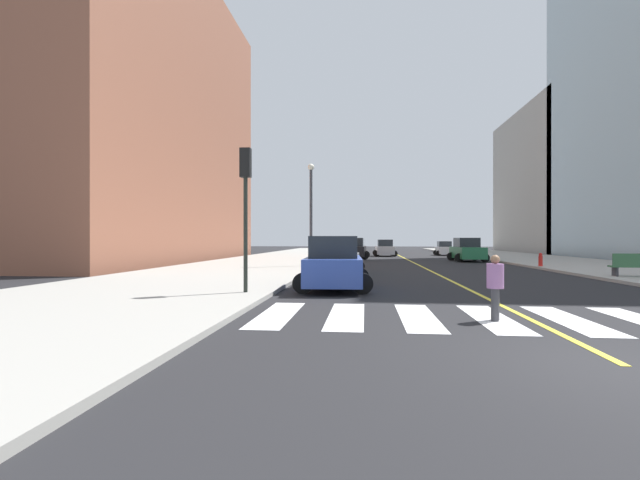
% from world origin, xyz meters
% --- Properties ---
extents(ground_plane, '(220.00, 220.00, 0.00)m').
position_xyz_m(ground_plane, '(0.00, 0.00, 0.00)').
color(ground_plane, black).
extents(sidewalk_kerb_west, '(10.00, 120.00, 0.15)m').
position_xyz_m(sidewalk_kerb_west, '(-12.20, 20.00, 0.07)').
color(sidewalk_kerb_west, '#9E9B93').
rests_on(sidewalk_kerb_west, ground).
extents(crosswalk_paint, '(13.50, 4.00, 0.01)m').
position_xyz_m(crosswalk_paint, '(0.00, 4.00, 0.01)').
color(crosswalk_paint, silver).
rests_on(crosswalk_paint, ground).
extents(lane_divider_paint, '(0.16, 80.00, 0.01)m').
position_xyz_m(lane_divider_paint, '(0.00, 40.00, 0.01)').
color(lane_divider_paint, yellow).
rests_on(lane_divider_paint, ground).
extents(parking_garage_concrete, '(18.00, 24.00, 20.84)m').
position_xyz_m(parking_garage_concrete, '(27.31, 59.82, 10.42)').
color(parking_garage_concrete, '#9E9B93').
rests_on(parking_garage_concrete, ground).
extents(low_rise_brick_west, '(16.00, 32.00, 26.13)m').
position_xyz_m(low_rise_brick_west, '(-26.31, 30.10, 13.07)').
color(low_rise_brick_west, brown).
rests_on(low_rise_brick_west, ground).
extents(car_green_nearest, '(3.03, 4.74, 2.09)m').
position_xyz_m(car_green_nearest, '(4.98, 32.48, 0.98)').
color(car_green_nearest, '#236B42').
rests_on(car_green_nearest, ground).
extents(car_white_second, '(2.42, 3.84, 1.71)m').
position_xyz_m(car_white_second, '(5.49, 46.50, 0.80)').
color(car_white_second, silver).
rests_on(car_white_second, ground).
extents(car_silver_third, '(2.74, 4.32, 1.91)m').
position_xyz_m(car_silver_third, '(-1.79, 43.18, 0.89)').
color(car_silver_third, '#B7B7BC').
rests_on(car_silver_third, ground).
extents(car_black_fourth, '(3.06, 4.77, 2.09)m').
position_xyz_m(car_black_fourth, '(-5.07, 36.16, 0.98)').
color(car_black_fourth, black).
rests_on(car_black_fourth, ground).
extents(car_blue_fifth, '(3.04, 4.74, 2.08)m').
position_xyz_m(car_blue_fifth, '(-5.24, 9.78, 0.97)').
color(car_blue_fifth, '#2D479E').
rests_on(car_blue_fifth, ground).
extents(car_gray_sixth, '(2.66, 4.24, 1.88)m').
position_xyz_m(car_gray_sixth, '(-5.37, 17.61, 0.88)').
color(car_gray_sixth, slate).
rests_on(car_gray_sixth, ground).
extents(traffic_light_far_corner, '(0.36, 0.41, 4.94)m').
position_xyz_m(traffic_light_far_corner, '(-8.10, 7.40, 3.61)').
color(traffic_light_far_corner, black).
rests_on(traffic_light_far_corner, sidewalk_kerb_west).
extents(park_bench, '(1.83, 0.68, 1.12)m').
position_xyz_m(park_bench, '(8.87, 15.44, 0.69)').
color(park_bench, '#33603D').
rests_on(park_bench, sidewalk_kerb_east).
extents(pedestrian_crossing, '(0.39, 0.39, 1.59)m').
position_xyz_m(pedestrian_crossing, '(-0.90, 3.66, 0.88)').
color(pedestrian_crossing, '#38383D').
rests_on(pedestrian_crossing, ground).
extents(fire_hydrant, '(0.26, 0.26, 0.89)m').
position_xyz_m(fire_hydrant, '(7.71, 23.40, 0.58)').
color(fire_hydrant, red).
rests_on(fire_hydrant, sidewalk_kerb_east).
extents(street_lamp, '(0.44, 0.44, 6.98)m').
position_xyz_m(street_lamp, '(-7.72, 22.31, 4.30)').
color(street_lamp, '#38383D').
rests_on(street_lamp, sidewalk_kerb_west).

